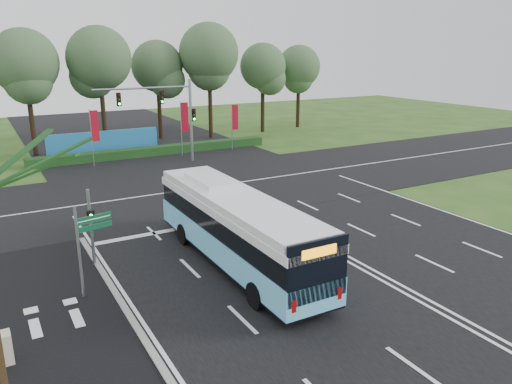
% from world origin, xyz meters
% --- Properties ---
extents(ground, '(120.00, 120.00, 0.00)m').
position_xyz_m(ground, '(0.00, 0.00, 0.00)').
color(ground, '#254C19').
rests_on(ground, ground).
extents(road_main, '(20.00, 120.00, 0.04)m').
position_xyz_m(road_main, '(0.00, 0.00, 0.02)').
color(road_main, black).
rests_on(road_main, ground).
extents(road_cross, '(120.00, 14.00, 0.05)m').
position_xyz_m(road_cross, '(0.00, 12.00, 0.03)').
color(road_cross, black).
rests_on(road_cross, ground).
extents(bike_path, '(5.00, 18.00, 0.06)m').
position_xyz_m(bike_path, '(-12.50, -3.00, 0.03)').
color(bike_path, black).
rests_on(bike_path, ground).
extents(kerb_strip, '(0.25, 18.00, 0.12)m').
position_xyz_m(kerb_strip, '(-10.10, -3.00, 0.06)').
color(kerb_strip, gray).
rests_on(kerb_strip, ground).
extents(city_bus, '(2.70, 12.31, 3.53)m').
position_xyz_m(city_bus, '(-4.54, -0.59, 1.78)').
color(city_bus, '#6ACBF7').
rests_on(city_bus, ground).
extents(pedestrian_signal, '(0.32, 0.42, 3.59)m').
position_xyz_m(pedestrian_signal, '(-10.20, 2.46, 1.96)').
color(pedestrian_signal, gray).
rests_on(pedestrian_signal, ground).
extents(street_sign, '(1.45, 0.41, 3.81)m').
position_xyz_m(street_sign, '(-10.93, -0.35, 2.41)').
color(street_sign, gray).
rests_on(street_sign, ground).
extents(utility_cabinet, '(0.65, 0.55, 1.07)m').
position_xyz_m(utility_cabinet, '(-14.31, -3.67, 0.54)').
color(utility_cabinet, beige).
rests_on(utility_cabinet, ground).
extents(banner_flag_left, '(0.70, 0.12, 4.75)m').
position_xyz_m(banner_flag_left, '(-5.69, 22.46, 3.09)').
color(banner_flag_left, gray).
rests_on(banner_flag_left, ground).
extents(banner_flag_mid, '(0.72, 0.16, 4.93)m').
position_xyz_m(banner_flag_mid, '(2.29, 22.96, 3.20)').
color(banner_flag_mid, gray).
rests_on(banner_flag_mid, ground).
extents(banner_flag_right, '(0.65, 0.15, 4.42)m').
position_xyz_m(banner_flag_right, '(7.44, 23.06, 2.89)').
color(banner_flag_right, gray).
rests_on(banner_flag_right, ground).
extents(traffic_light_gantry, '(8.41, 0.28, 7.00)m').
position_xyz_m(traffic_light_gantry, '(0.21, 20.50, 4.66)').
color(traffic_light_gantry, gray).
rests_on(traffic_light_gantry, ground).
extents(hedge, '(22.00, 1.20, 0.80)m').
position_xyz_m(hedge, '(0.00, 24.50, 0.40)').
color(hedge, '#153613').
rests_on(hedge, ground).
extents(blue_hoarding, '(10.00, 0.30, 2.20)m').
position_xyz_m(blue_hoarding, '(-4.00, 27.00, 1.10)').
color(blue_hoarding, '#2071AD').
rests_on(blue_hoarding, ground).
extents(eucalyptus_row, '(46.87, 8.66, 12.12)m').
position_xyz_m(eucalyptus_row, '(-0.95, 31.12, 8.17)').
color(eucalyptus_row, black).
rests_on(eucalyptus_row, ground).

